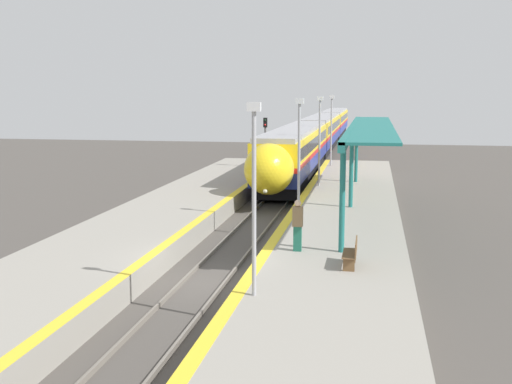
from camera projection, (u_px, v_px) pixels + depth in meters
The scene contains 14 objects.
ground_plane at pixel (205, 282), 21.77m from camera, with size 120.00×120.00×0.00m, color #4C4742.
rail_left at pixel (185, 279), 21.89m from camera, with size 0.08×90.00×0.15m, color slate.
rail_right at pixel (226, 281), 21.64m from camera, with size 0.08×90.00×0.15m, color slate.
train at pixel (321, 132), 67.63m from camera, with size 2.83×71.32×3.84m.
platform_right at pixel (331, 276), 20.95m from camera, with size 5.09×64.00×0.89m.
platform_left at pixel (89, 264), 22.45m from camera, with size 4.98×64.00×0.89m.
platform_bench at pixel (352, 253), 20.39m from camera, with size 0.44×1.41×0.89m.
person_waiting at pixel (298, 224), 22.36m from camera, with size 0.36×0.24×1.82m.
railway_signal at pixel (265, 142), 47.13m from camera, with size 0.28×0.28×4.52m.
lamppost_near at pixel (254, 187), 17.14m from camera, with size 0.36×0.20×5.26m.
lamppost_mid at pixel (299, 151), 27.40m from camera, with size 0.36×0.20×5.26m.
lamppost_far at pixel (320, 135), 37.66m from camera, with size 0.36×0.20×5.26m.
lamppost_farthest at pixel (331, 126), 47.92m from camera, with size 0.36×0.20×5.26m.
station_canopy at pixel (365, 130), 30.37m from camera, with size 2.02×20.85×3.96m.
Camera 1 is at (5.47, -20.38, 6.42)m, focal length 45.00 mm.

